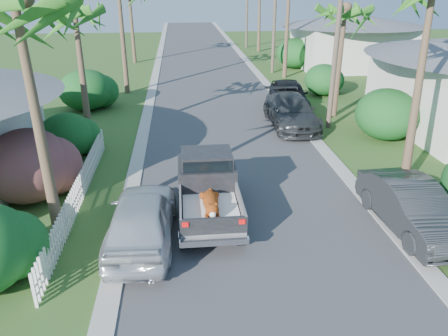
{
  "coord_description": "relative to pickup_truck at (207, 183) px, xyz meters",
  "views": [
    {
      "loc": [
        -2.3,
        -8.86,
        7.39
      ],
      "look_at": [
        -0.9,
        4.85,
        1.4
      ],
      "focal_mm": 35.0,
      "sensor_mm": 36.0,
      "label": 1
    }
  ],
  "objects": [
    {
      "name": "palm_r_b",
      "position": [
        8.11,
        10.51,
        4.94
      ],
      "size": [
        4.4,
        4.4,
        7.2
      ],
      "color": "brown",
      "rests_on": "ground"
    },
    {
      "name": "road",
      "position": [
        1.51,
        20.51,
        -1.0
      ],
      "size": [
        8.0,
        100.0,
        0.02
      ],
      "primitive_type": "cube",
      "color": "#38383A",
      "rests_on": "ground"
    },
    {
      "name": "curb_left",
      "position": [
        -2.79,
        20.51,
        -0.98
      ],
      "size": [
        0.6,
        100.0,
        0.06
      ],
      "primitive_type": "cube",
      "color": "#A5A39E",
      "rests_on": "ground"
    },
    {
      "name": "shrub_l_b",
      "position": [
        -6.29,
        1.51,
        0.29
      ],
      "size": [
        3.0,
        3.3,
        2.6
      ],
      "primitive_type": "ellipsoid",
      "color": "#AE1851",
      "rests_on": "ground"
    },
    {
      "name": "pickup_truck",
      "position": [
        0.0,
        0.0,
        0.0
      ],
      "size": [
        1.98,
        5.12,
        2.06
      ],
      "color": "black",
      "rests_on": "ground"
    },
    {
      "name": "shrub_r_d",
      "position": [
        9.51,
        25.51,
        0.29
      ],
      "size": [
        3.2,
        3.52,
        2.6
      ],
      "primitive_type": "ellipsoid",
      "color": "#14471B",
      "rests_on": "ground"
    },
    {
      "name": "shrub_r_b",
      "position": [
        9.31,
        6.51,
        0.24
      ],
      "size": [
        3.0,
        3.3,
        2.5
      ],
      "primitive_type": "ellipsoid",
      "color": "#14471B",
      "rests_on": "ground"
    },
    {
      "name": "parked_car_rn",
      "position": [
        6.32,
        -1.91,
        -0.24
      ],
      "size": [
        1.85,
        4.77,
        1.55
      ],
      "primitive_type": "imported",
      "rotation": [
        0.0,
        0.0,
        0.05
      ],
      "color": "#282B2D",
      "rests_on": "ground"
    },
    {
      "name": "parked_car_rm",
      "position": [
        5.11,
        8.92,
        -0.2
      ],
      "size": [
        2.3,
        5.62,
        1.63
      ],
      "primitive_type": "imported",
      "rotation": [
        0.0,
        0.0,
        0.0
      ],
      "color": "#2D2F32",
      "rests_on": "ground"
    },
    {
      "name": "utility_pole_c",
      "position": [
        7.11,
        23.51,
        3.59
      ],
      "size": [
        1.6,
        0.26,
        9.0
      ],
      "color": "brown",
      "rests_on": "ground"
    },
    {
      "name": "shrub_l_d",
      "position": [
        -6.49,
        13.51,
        0.19
      ],
      "size": [
        3.2,
        3.52,
        2.4
      ],
      "primitive_type": "ellipsoid",
      "color": "#14471B",
      "rests_on": "ground"
    },
    {
      "name": "parked_car_ln",
      "position": [
        -2.09,
        -1.83,
        -0.19
      ],
      "size": [
        2.12,
        4.86,
        1.63
      ],
      "primitive_type": "imported",
      "rotation": [
        0.0,
        0.0,
        3.1
      ],
      "color": "silver",
      "rests_on": "ground"
    },
    {
      "name": "curb_right",
      "position": [
        5.81,
        20.51,
        -0.98
      ],
      "size": [
        0.6,
        100.0,
        0.06
      ],
      "primitive_type": "cube",
      "color": "#A5A39E",
      "rests_on": "ground"
    },
    {
      "name": "parked_car_rf",
      "position": [
        5.83,
        12.36,
        -0.15
      ],
      "size": [
        2.34,
        5.14,
        1.71
      ],
      "primitive_type": "imported",
      "rotation": [
        0.0,
        0.0,
        -0.06
      ],
      "color": "black",
      "rests_on": "ground"
    },
    {
      "name": "picket_fence",
      "position": [
        -4.49,
        1.01,
        -0.51
      ],
      "size": [
        0.1,
        11.0,
        1.0
      ],
      "primitive_type": "cube",
      "color": "white",
      "rests_on": "ground"
    },
    {
      "name": "utility_pole_b",
      "position": [
        7.11,
        8.51,
        3.59
      ],
      "size": [
        1.6,
        0.26,
        9.0
      ],
      "color": "brown",
      "rests_on": "ground"
    },
    {
      "name": "ground",
      "position": [
        1.51,
        -4.49,
        -1.01
      ],
      "size": [
        120.0,
        120.0,
        0.0
      ],
      "primitive_type": "plane",
      "color": "#3A5B22",
      "rests_on": "ground"
    },
    {
      "name": "shrub_l_c",
      "position": [
        -5.89,
        5.51,
        -0.01
      ],
      "size": [
        2.4,
        2.64,
        2.0
      ],
      "primitive_type": "ellipsoid",
      "color": "#14471B",
      "rests_on": "ground"
    },
    {
      "name": "shrub_r_c",
      "position": [
        9.01,
        15.51,
        0.04
      ],
      "size": [
        2.6,
        2.86,
        2.1
      ],
      "primitive_type": "ellipsoid",
      "color": "#14471B",
      "rests_on": "ground"
    },
    {
      "name": "house_right_far",
      "position": [
        14.51,
        25.51,
        1.11
      ],
      "size": [
        9.0,
        8.0,
        4.6
      ],
      "color": "silver",
      "rests_on": "ground"
    },
    {
      "name": "palm_l_b",
      "position": [
        -5.29,
        7.51,
        5.14
      ],
      "size": [
        4.4,
        4.4,
        7.4
      ],
      "color": "brown",
      "rests_on": "ground"
    },
    {
      "name": "utility_pole_d",
      "position": [
        7.11,
        38.51,
        3.59
      ],
      "size": [
        1.6,
        0.26,
        9.0
      ],
      "color": "brown",
      "rests_on": "ground"
    }
  ]
}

